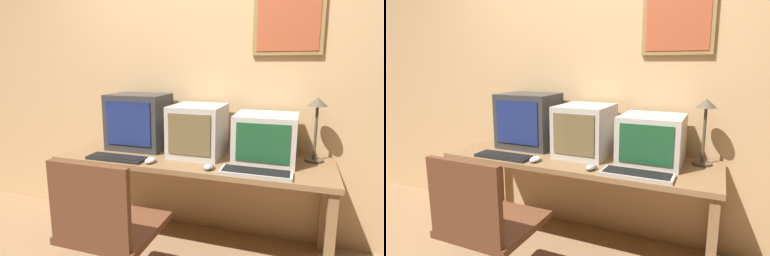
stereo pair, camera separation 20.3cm
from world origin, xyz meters
TOP-DOWN VIEW (x-y plane):
  - wall_back at (0.00, 1.17)m, footprint 8.00×0.08m
  - desk at (0.00, 0.80)m, footprint 1.98×0.64m
  - monitor_left at (-0.50, 0.93)m, footprint 0.45×0.36m
  - monitor_center at (0.02, 0.89)m, footprint 0.37×0.42m
  - monitor_right at (0.52, 0.89)m, footprint 0.42×0.40m
  - keyboard_main at (-0.50, 0.57)m, footprint 0.43×0.14m
  - keyboard_side at (0.50, 0.57)m, footprint 0.44×0.16m
  - mouse_near_keyboard at (-0.23, 0.58)m, footprint 0.07×0.11m
  - mouse_far_corner at (0.19, 0.58)m, footprint 0.07×0.11m
  - desk_clock at (-0.86, 1.06)m, footprint 0.09×0.06m
  - desk_lamp at (0.84, 0.99)m, footprint 0.13×0.13m
  - office_chair at (-0.23, 0.06)m, footprint 0.52×0.52m

SIDE VIEW (x-z plane):
  - office_chair at x=-0.23m, z-range -0.06..0.86m
  - desk at x=0.00m, z-range 0.29..1.01m
  - keyboard_main at x=-0.50m, z-range 0.72..0.75m
  - keyboard_side at x=0.50m, z-range 0.72..0.75m
  - mouse_far_corner at x=0.19m, z-range 0.72..0.76m
  - mouse_near_keyboard at x=-0.23m, z-range 0.72..0.76m
  - desk_clock at x=-0.86m, z-range 0.72..0.83m
  - monitor_right at x=0.52m, z-range 0.72..1.06m
  - monitor_center at x=0.02m, z-range 0.72..1.10m
  - monitor_left at x=-0.50m, z-range 0.72..1.16m
  - desk_lamp at x=0.84m, z-range 0.82..1.27m
  - wall_back at x=0.00m, z-range 0.00..2.60m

